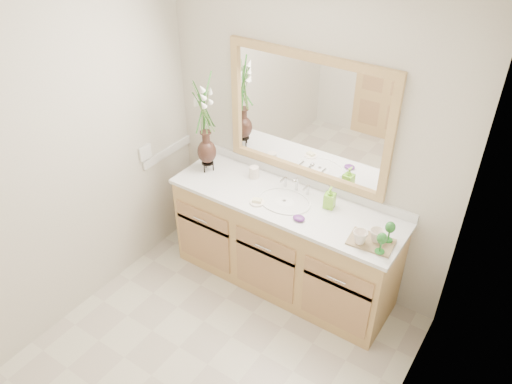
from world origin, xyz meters
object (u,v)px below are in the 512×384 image
Objects in this scene: flower_vase at (204,115)px; soap_bottle at (330,198)px; tumbler at (254,172)px; tray at (371,242)px.

soap_bottle is (1.06, 0.10, -0.42)m from flower_vase.
tray is at bearing -11.75° from tumbler.
tumbler is 1.13m from tray.
tray is (1.11, -0.23, -0.04)m from tumbler.
flower_vase reaches higher than tray.
tumbler is 0.69m from soap_bottle.
soap_bottle is at bearing 5.31° from flower_vase.
tumbler is 0.32× the size of tray.
flower_vase is 0.60m from tumbler.
flower_vase is 4.77× the size of soap_bottle.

